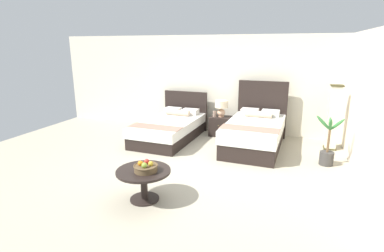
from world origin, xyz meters
TOP-DOWN VIEW (x-y plane):
  - ground_plane at (0.00, 0.00)m, footprint 9.60×9.28m
  - wall_back at (0.00, 2.84)m, footprint 9.60×0.12m
  - wall_side_right at (3.00, 0.40)m, footprint 0.12×4.88m
  - bed_near_window at (-1.02, 1.61)m, footprint 1.28×2.23m
  - bed_near_corner at (1.03, 1.61)m, footprint 1.26×2.12m
  - nightstand at (0.08, 2.32)m, footprint 0.53×0.48m
  - table_lamp at (0.08, 2.34)m, footprint 0.33×0.33m
  - vase at (-0.08, 2.28)m, footprint 0.08×0.08m
  - coffee_table at (-0.19, -1.33)m, footprint 0.80×0.80m
  - fruit_bowl at (-0.14, -1.36)m, footprint 0.35×0.35m
  - floor_lamp_corner at (2.65, 2.10)m, footprint 0.26×0.26m
  - potted_palm at (2.49, 1.05)m, footprint 0.52×0.50m

SIDE VIEW (x-z plane):
  - ground_plane at x=0.00m, z-range -0.02..0.00m
  - nightstand at x=0.08m, z-range 0.00..0.48m
  - bed_near_window at x=-1.02m, z-range -0.25..0.80m
  - potted_palm at x=2.49m, z-range -0.21..0.77m
  - bed_near_corner at x=1.03m, z-range -0.35..1.05m
  - coffee_table at x=-0.19m, z-range 0.12..0.60m
  - fruit_bowl at x=-0.14m, z-range 0.46..0.62m
  - vase at x=-0.08m, z-range 0.48..0.63m
  - floor_lamp_corner at x=2.65m, z-range 0.00..1.43m
  - table_lamp at x=0.08m, z-range 0.54..0.96m
  - wall_back at x=0.00m, z-range 0.00..2.51m
  - wall_side_right at x=3.00m, z-range 0.00..2.51m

